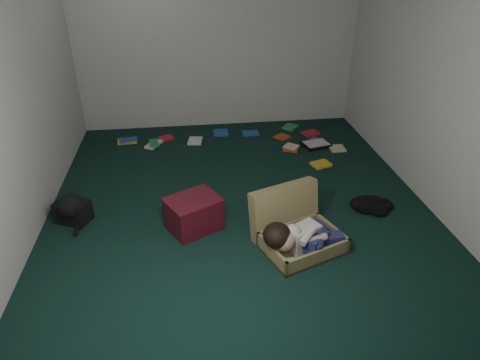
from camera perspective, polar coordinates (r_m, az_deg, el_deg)
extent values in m
plane|color=black|center=(4.69, -0.24, -2.82)|extent=(4.50, 4.50, 0.00)
plane|color=silver|center=(6.31, -3.01, 18.47)|extent=(4.50, 0.00, 4.50)
plane|color=silver|center=(2.13, 7.47, -5.43)|extent=(4.50, 0.00, 4.50)
plane|color=silver|center=(4.37, -27.71, 10.14)|extent=(0.00, 4.50, 4.50)
plane|color=silver|center=(4.81, 24.70, 12.35)|extent=(0.00, 4.50, 4.50)
cube|color=olive|center=(4.00, 8.38, -8.30)|extent=(0.83, 0.71, 0.16)
cube|color=beige|center=(4.02, 8.33, -8.75)|extent=(0.75, 0.63, 0.02)
cube|color=olive|center=(4.11, 5.93, -4.03)|extent=(0.73, 0.44, 0.51)
cube|color=silver|center=(3.92, 8.40, -7.51)|extent=(0.34, 0.29, 0.22)
sphere|color=tan|center=(3.76, 5.93, -8.04)|extent=(0.19, 0.19, 0.19)
ellipsoid|color=black|center=(3.75, 4.98, -7.36)|extent=(0.25, 0.26, 0.22)
ellipsoid|color=navy|center=(4.00, 10.07, -6.79)|extent=(0.23, 0.26, 0.22)
cube|color=navy|center=(3.90, 10.09, -8.08)|extent=(0.28, 0.27, 0.14)
cube|color=navy|center=(3.99, 11.87, -7.77)|extent=(0.24, 0.13, 0.11)
sphere|color=white|center=(4.07, 12.62, -7.37)|extent=(0.11, 0.11, 0.11)
sphere|color=white|center=(4.03, 13.24, -7.99)|extent=(0.10, 0.10, 0.10)
cylinder|color=tan|center=(3.84, 10.19, -7.76)|extent=(0.19, 0.12, 0.07)
cube|color=#4E0F1A|center=(4.21, -6.16, -4.63)|extent=(0.59, 0.55, 0.31)
cube|color=#4E0F1A|center=(4.12, -6.29, -2.69)|extent=(0.62, 0.57, 0.02)
cube|color=black|center=(6.02, 10.11, 4.67)|extent=(0.41, 0.34, 0.04)
cube|color=white|center=(6.01, 10.13, 4.89)|extent=(0.37, 0.30, 0.01)
cube|color=gold|center=(6.26, -14.78, 5.01)|extent=(0.22, 0.17, 0.02)
cube|color=red|center=(6.25, -9.78, 5.54)|extent=(0.28, 0.27, 0.02)
cube|color=white|center=(6.10, -6.00, 5.22)|extent=(0.22, 0.26, 0.02)
cube|color=#1E58A5|center=(6.33, 1.41, 6.30)|extent=(0.24, 0.27, 0.02)
cube|color=#C64717|center=(6.23, 5.64, 5.76)|extent=(0.28, 0.26, 0.02)
cube|color=green|center=(6.57, 6.74, 7.00)|extent=(0.24, 0.19, 0.02)
cube|color=#9C2798|center=(6.16, 9.80, 5.16)|extent=(0.28, 0.27, 0.02)
cube|color=beige|center=(5.99, 12.82, 4.13)|extent=(0.21, 0.25, 0.02)
cube|color=gold|center=(5.51, 10.74, 2.02)|extent=(0.25, 0.27, 0.02)
cube|color=red|center=(6.41, 9.38, 6.21)|extent=(0.28, 0.25, 0.02)
cube|color=white|center=(6.07, -11.42, 4.65)|extent=(0.25, 0.20, 0.02)
cube|color=#1E58A5|center=(6.35, -2.58, 6.34)|extent=(0.28, 0.28, 0.02)
cube|color=#C64717|center=(5.88, 6.82, 4.17)|extent=(0.19, 0.24, 0.02)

